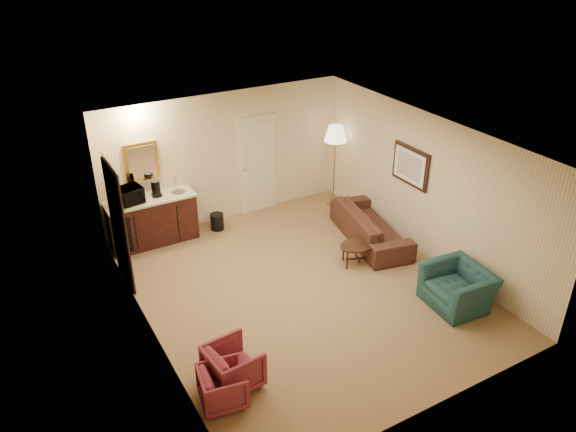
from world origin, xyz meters
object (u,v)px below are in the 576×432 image
waste_bin (217,222)px  rose_chair_far (223,385)px  coffee_maker (156,189)px  coffee_table (358,254)px  rose_chair_near (233,364)px  microwave (126,194)px  wetbar_cabinet (153,220)px  teal_armchair (459,281)px  floor_lamp (334,166)px  sofa (371,221)px

waste_bin → rose_chair_far: bearing=-112.3°
coffee_maker → coffee_table: bearing=-55.9°
rose_chair_near → microwave: bearing=-3.3°
wetbar_cabinet → teal_armchair: (3.55, -4.28, -0.03)m
floor_lamp → microwave: bearing=176.0°
sofa → coffee_table: 0.93m
wetbar_cabinet → rose_chair_far: bearing=-96.6°
teal_armchair → waste_bin: 4.76m
waste_bin → wetbar_cabinet: bearing=174.0°
teal_armchair → floor_lamp: (0.30, 3.96, 0.45)m
floor_lamp → waste_bin: size_ratio=5.35×
wetbar_cabinet → microwave: bearing=-177.3°
coffee_maker → waste_bin: bearing=-20.8°
teal_armchair → rose_chair_near: (-3.80, 0.15, -0.10)m
teal_armchair → coffee_maker: bearing=-137.0°
wetbar_cabinet → floor_lamp: 3.89m
coffee_maker → teal_armchair: bearing=-64.7°
wetbar_cabinet → coffee_maker: 0.63m
teal_armchair → floor_lamp: floor_lamp is taller
wetbar_cabinet → rose_chair_near: size_ratio=2.47×
waste_bin → coffee_maker: bearing=172.3°
rose_chair_far → teal_armchair: bearing=-79.2°
coffee_table → microwave: bearing=142.7°
teal_armchair → coffee_table: teal_armchair is taller
wetbar_cabinet → coffee_table: bearing=-41.2°
rose_chair_far → waste_bin: size_ratio=1.75×
microwave → coffee_table: bearing=-48.0°
teal_armchair → microwave: (-3.96, 4.26, 0.68)m
sofa → rose_chair_near: (-3.85, -2.16, -0.08)m
waste_bin → sofa: bearing=-37.8°
rose_chair_far → coffee_table: rose_chair_far is taller
wetbar_cabinet → microwave: size_ratio=3.00×
floor_lamp → waste_bin: bearing=175.9°
waste_bin → coffee_table: bearing=-55.3°
waste_bin → microwave: (-1.64, 0.11, 0.94)m
wetbar_cabinet → coffee_maker: bearing=7.2°
rose_chair_near → coffee_maker: size_ratio=2.13×
rose_chair_near → waste_bin: bearing=-25.9°
sofa → rose_chair_far: (-4.10, -2.38, -0.12)m
rose_chair_far → coffee_table: size_ratio=0.82×
sofa → coffee_maker: coffee_maker is taller
wetbar_cabinet → coffee_table: wetbar_cabinet is taller
rose_chair_near → waste_bin: (1.48, 4.00, -0.17)m
sofa → floor_lamp: size_ratio=1.19×
teal_armchair → coffee_maker: (-3.41, 4.30, 0.65)m
wetbar_cabinet → waste_bin: bearing=-6.0°
coffee_maker → microwave: bearing=170.7°
wetbar_cabinet → teal_armchair: bearing=-50.4°
sofa → teal_armchair: size_ratio=2.13×
microwave → coffee_maker: size_ratio=1.75×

